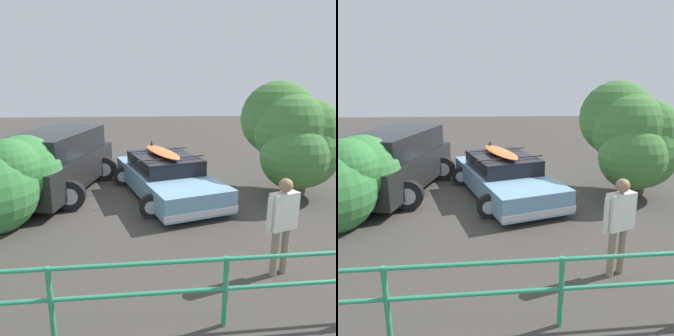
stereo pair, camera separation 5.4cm
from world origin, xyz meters
The scene contains 6 objects.
ground_plane centered at (0.00, 0.00, -0.01)m, with size 44.00×44.00×0.02m, color #423D38.
sedan_car centered at (0.09, 0.18, 0.54)m, with size 3.14×4.78×1.40m.
suv_car centered at (3.13, -0.33, 0.91)m, with size 3.10×4.67×1.77m.
person_bystander centered at (-1.51, 4.27, 0.99)m, with size 0.61×0.34×1.65m.
railing_fence centered at (-0.33, 5.39, 0.68)m, with size 8.71×0.37×1.00m.
bush_near_left centered at (-3.42, 0.29, 1.64)m, with size 2.55×3.02×3.16m.
Camera 2 is at (0.61, 8.97, 3.09)m, focal length 35.00 mm.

